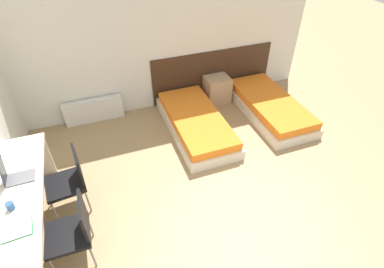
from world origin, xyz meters
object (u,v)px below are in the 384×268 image
Objects in this scene: bed_near_door at (270,107)px; nightstand at (217,89)px; chair_near_notebook at (73,230)px; laptop at (15,175)px; chair_near_laptop at (69,179)px; bed_near_window at (196,123)px.

bed_near_door is 3.85× the size of nightstand.
chair_near_notebook is 2.75× the size of laptop.
nightstand is at bearing 133.91° from bed_near_door.
chair_near_notebook is at bearing -95.47° from chair_near_laptop.
bed_near_window is 2.24× the size of chair_near_notebook.
bed_near_window is at bearing 40.80° from chair_near_notebook.
bed_near_door is at bearing 0.00° from bed_near_window.
bed_near_door is 3.80m from chair_near_laptop.
bed_near_window is 3.85× the size of nightstand.
bed_near_window is at bearing 180.00° from bed_near_door.
chair_near_laptop is at bearing -148.70° from nightstand.
chair_near_notebook is at bearing -138.50° from nightstand.
bed_near_door is 6.16× the size of laptop.
laptop reaches higher than bed_near_window.
nightstand is (0.76, 0.79, 0.10)m from bed_near_window.
laptop is (-3.43, -1.82, 0.57)m from nightstand.
laptop is (-2.67, -1.03, 0.66)m from bed_near_window.
chair_near_laptop is (-2.14, -0.97, 0.34)m from bed_near_window.
bed_near_window is 2.94m from laptop.
chair_near_laptop is (-2.90, -1.76, 0.24)m from nightstand.
chair_near_laptop is 2.75× the size of laptop.
nightstand reaches higher than bed_near_door.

